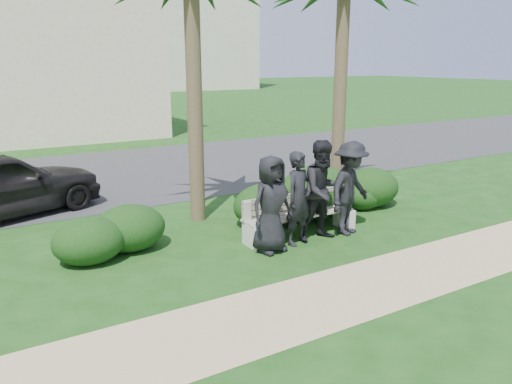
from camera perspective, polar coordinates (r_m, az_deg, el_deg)
ground at (r=9.25m, az=5.44°, el=-6.39°), size 160.00×160.00×0.00m
footpath at (r=7.99m, az=13.20°, el=-10.26°), size 30.00×1.60×0.01m
asphalt_street at (r=16.13m, az=-11.58°, el=2.57°), size 160.00×8.00×0.01m
stucco_bldg_right at (r=25.27m, az=-22.17°, el=14.50°), size 8.40×8.40×7.30m
park_bench at (r=9.73m, az=5.02°, el=-3.01°), size 2.32×0.56×0.81m
man_a at (r=8.80m, az=1.74°, el=-1.42°), size 0.93×0.68×1.75m
man_b at (r=9.21m, az=4.93°, el=-0.74°), size 0.73×0.58×1.75m
man_c at (r=9.46m, az=7.70°, el=0.14°), size 0.97×0.77×1.92m
man_d at (r=9.87m, az=10.71°, el=0.41°), size 1.35×1.05×1.85m
hedge_a at (r=8.92m, az=-18.57°, el=-5.20°), size 1.22×1.01×0.80m
hedge_b at (r=9.31m, az=-14.30°, el=-3.86°), size 1.31×1.08×0.86m
hedge_c at (r=10.33m, az=1.09°, el=-1.38°), size 1.39×1.15×0.91m
hedge_d at (r=10.92m, az=6.91°, el=0.10°), size 1.79×1.48×1.16m
hedge_e at (r=11.79m, az=12.10°, el=-0.25°), size 1.04×0.86×0.68m
hedge_f at (r=12.02m, az=12.89°, el=0.64°), size 1.44×1.19×0.94m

